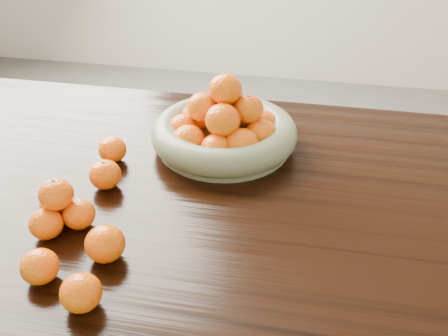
% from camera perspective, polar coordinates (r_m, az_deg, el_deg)
% --- Properties ---
extents(dining_table, '(2.00, 1.00, 0.75)m').
position_cam_1_polar(dining_table, '(1.16, -0.37, -6.48)').
color(dining_table, black).
rests_on(dining_table, ground).
extents(fruit_bowl, '(0.37, 0.37, 0.19)m').
position_cam_1_polar(fruit_bowl, '(1.25, 0.03, 4.47)').
color(fruit_bowl, '#6C7556').
rests_on(fruit_bowl, dining_table).
extents(orange_pyramid, '(0.13, 0.13, 0.11)m').
position_cam_1_polar(orange_pyramid, '(1.04, -18.31, -4.44)').
color(orange_pyramid, orange).
rests_on(orange_pyramid, dining_table).
extents(loose_orange_0, '(0.07, 0.07, 0.07)m').
position_cam_1_polar(loose_orange_0, '(1.13, -13.44, -0.74)').
color(loose_orange_0, orange).
rests_on(loose_orange_0, dining_table).
extents(loose_orange_1, '(0.07, 0.07, 0.06)m').
position_cam_1_polar(loose_orange_1, '(0.87, -16.03, -13.54)').
color(loose_orange_1, orange).
rests_on(loose_orange_1, dining_table).
extents(loose_orange_2, '(0.07, 0.07, 0.07)m').
position_cam_1_polar(loose_orange_2, '(0.94, -13.44, -8.42)').
color(loose_orange_2, orange).
rests_on(loose_orange_2, dining_table).
extents(loose_orange_3, '(0.07, 0.07, 0.06)m').
position_cam_1_polar(loose_orange_3, '(1.23, -12.65, 2.08)').
color(loose_orange_3, orange).
rests_on(loose_orange_3, dining_table).
extents(loose_orange_4, '(0.07, 0.07, 0.06)m').
position_cam_1_polar(loose_orange_4, '(0.94, -20.30, -10.52)').
color(loose_orange_4, orange).
rests_on(loose_orange_4, dining_table).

